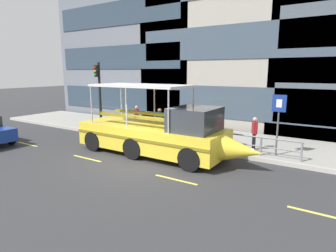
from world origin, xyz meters
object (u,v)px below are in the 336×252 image
parking_sign (278,115)px  pedestrian_near_stern (137,115)px  pedestrian_near_bow (254,130)px  pedestrian_mid_left (183,121)px  pedestrian_mid_right (160,119)px  traffic_light_pole (99,90)px  duck_tour_boat (160,134)px

parking_sign → pedestrian_near_stern: 9.19m
pedestrian_near_bow → pedestrian_near_stern: size_ratio=1.03×
pedestrian_mid_left → pedestrian_mid_right: bearing=179.0°
traffic_light_pole → duck_tour_boat: traffic_light_pole is taller
traffic_light_pole → pedestrian_near_stern: size_ratio=2.76×
parking_sign → traffic_light_pole: bearing=-178.8°
traffic_light_pole → duck_tour_boat: bearing=-19.4°
parking_sign → duck_tour_boat: duck_tour_boat is taller
pedestrian_near_bow → pedestrian_near_stern: bearing=174.2°
traffic_light_pole → pedestrian_near_bow: traffic_light_pole is taller
pedestrian_near_stern → duck_tour_boat: bearing=-40.0°
pedestrian_near_bow → pedestrian_near_stern: 7.99m
duck_tour_boat → pedestrian_mid_right: bearing=124.2°
traffic_light_pole → duck_tour_boat: 6.81m
parking_sign → pedestrian_mid_left: bearing=175.4°
parking_sign → pedestrian_near_bow: parking_sign is taller
pedestrian_mid_left → duck_tour_boat: bearing=-83.0°
duck_tour_boat → pedestrian_mid_left: duck_tour_boat is taller
traffic_light_pole → duck_tour_boat: (6.21, -2.19, -1.74)m
pedestrian_near_bow → pedestrian_mid_right: 5.63m
traffic_light_pole → pedestrian_near_bow: bearing=3.4°
pedestrian_near_bow → pedestrian_mid_right: size_ratio=0.99×
traffic_light_pole → parking_sign: 11.03m
duck_tour_boat → pedestrian_mid_right: 3.47m
duck_tour_boat → pedestrian_near_stern: size_ratio=5.83×
pedestrian_near_bow → pedestrian_mid_left: size_ratio=0.96×
traffic_light_pole → duck_tour_boat: size_ratio=0.47×
traffic_light_pole → pedestrian_mid_right: size_ratio=2.66×
pedestrian_near_stern → parking_sign: bearing=-7.3°
duck_tour_boat → pedestrian_near_stern: bearing=140.0°
parking_sign → pedestrian_mid_right: bearing=176.3°
pedestrian_near_stern → pedestrian_mid_right: bearing=-17.2°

